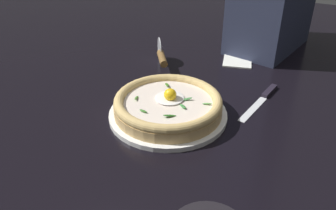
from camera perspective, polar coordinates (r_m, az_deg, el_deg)
ground_plane at (r=0.92m, az=-0.42°, el=-0.89°), size 2.40×2.40×0.03m
pizza_plate at (r=0.87m, az=0.00°, el=-1.47°), size 0.29×0.29×0.01m
pizza at (r=0.85m, az=0.01°, el=0.15°), size 0.26×0.26×0.06m
pizza_cutter at (r=1.10m, az=-1.11°, el=8.01°), size 0.13×0.09×0.08m
table_knife at (r=0.98m, az=15.28°, el=1.28°), size 0.21×0.06×0.01m
folded_napkin at (r=1.20m, az=11.22°, el=7.47°), size 0.16×0.12×0.01m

